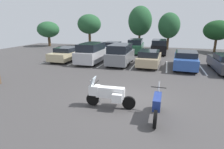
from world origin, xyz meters
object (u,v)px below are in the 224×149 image
object	(u,v)px
car_tan	(149,58)
car_far_black	(159,47)
motorcycle_touring	(108,94)
car_far_green	(136,46)
car_champagne	(67,54)
car_silver	(92,53)
motorcycle_second	(157,105)
car_grey	(120,54)
car_far_navy	(113,47)
car_blue	(185,60)

from	to	relation	value
car_tan	car_far_black	world-z (taller)	car_far_black
car_tan	motorcycle_touring	bearing A→B (deg)	-96.00
car_tan	car_far_green	size ratio (longest dim) A/B	0.90
motorcycle_touring	car_champagne	bearing A→B (deg)	128.61
motorcycle_touring	car_champagne	world-z (taller)	motorcycle_touring
car_silver	car_champagne	bearing A→B (deg)	175.81
motorcycle_second	car_silver	world-z (taller)	car_silver
car_grey	car_far_green	size ratio (longest dim) A/B	0.86
motorcycle_touring	car_far_black	xyz separation A→B (m)	(1.46, 16.10, 0.26)
motorcycle_second	car_silver	xyz separation A→B (m)	(-6.66, 9.46, 0.37)
car_silver	car_grey	xyz separation A→B (m)	(2.83, -0.12, -0.00)
car_tan	car_far_navy	xyz separation A→B (m)	(-5.27, 6.45, -0.02)
motorcycle_second	car_far_black	distance (m)	16.55
car_blue	car_silver	bearing A→B (deg)	-179.91
car_far_navy	motorcycle_touring	bearing A→B (deg)	-74.54
car_blue	motorcycle_second	bearing A→B (deg)	-100.86
motorcycle_touring	car_far_navy	distance (m)	16.18
motorcycle_second	car_far_black	world-z (taller)	car_far_black
car_grey	car_blue	world-z (taller)	car_grey
car_grey	car_blue	bearing A→B (deg)	1.33
motorcycle_touring	car_far_green	bearing A→B (deg)	95.06
car_champagne	car_far_green	bearing A→B (deg)	48.87
car_silver	car_blue	bearing A→B (deg)	0.09
motorcycle_touring	car_far_navy	world-z (taller)	car_far_navy
motorcycle_touring	motorcycle_second	distance (m)	2.21
car_far_black	car_blue	bearing A→B (deg)	-70.31
motorcycle_touring	car_far_green	size ratio (longest dim) A/B	0.47
car_far_navy	car_silver	bearing A→B (deg)	-91.56
car_far_green	car_far_black	size ratio (longest dim) A/B	1.10
motorcycle_touring	car_far_black	bearing A→B (deg)	84.81
motorcycle_second	car_champagne	world-z (taller)	car_champagne
car_far_green	car_far_black	distance (m)	2.88
car_silver	car_far_navy	world-z (taller)	car_silver
motorcycle_second	car_blue	size ratio (longest dim) A/B	0.45
car_tan	car_blue	size ratio (longest dim) A/B	0.94
motorcycle_touring	car_silver	distance (m)	10.09
motorcycle_touring	car_silver	bearing A→B (deg)	116.44
car_far_navy	car_far_green	xyz separation A→B (m)	(2.89, 0.48, 0.21)
motorcycle_touring	car_far_green	world-z (taller)	car_far_green
car_grey	car_far_black	bearing A→B (deg)	66.48
car_grey	car_far_black	distance (m)	7.83
car_far_navy	car_far_green	bearing A→B (deg)	9.33
car_champagne	car_silver	size ratio (longest dim) A/B	0.94
car_champagne	car_tan	size ratio (longest dim) A/B	1.03
car_grey	car_far_navy	world-z (taller)	car_grey
car_tan	car_blue	world-z (taller)	car_blue
car_blue	car_far_navy	size ratio (longest dim) A/B	1.00
car_grey	car_tan	xyz separation A→B (m)	(2.63, 0.23, -0.25)
car_silver	car_far_black	size ratio (longest dim) A/B	1.08
motorcycle_touring	car_silver	world-z (taller)	car_silver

